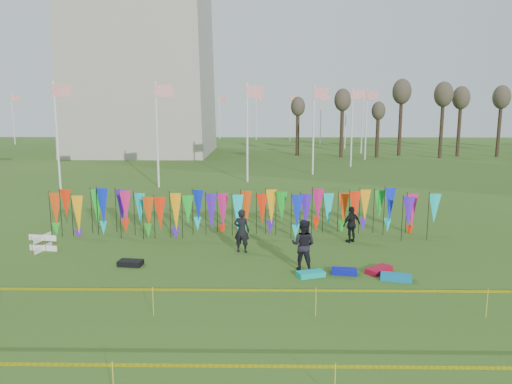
{
  "coord_description": "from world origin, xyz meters",
  "views": [
    {
      "loc": [
        1.32,
        -16.86,
        6.32
      ],
      "look_at": [
        0.97,
        6.0,
        2.28
      ],
      "focal_mm": 35.0,
      "sensor_mm": 36.0,
      "label": 1
    }
  ],
  "objects_px": {
    "person_left": "(242,231)",
    "person_right": "(352,224)",
    "kite_bag_red": "(379,270)",
    "kite_bag_black": "(131,263)",
    "person_mid": "(303,245)",
    "box_kite": "(43,243)",
    "kite_bag_teal": "(396,277)",
    "kite_bag_turquoise": "(311,274)",
    "kite_bag_blue": "(344,271)"
  },
  "relations": [
    {
      "from": "kite_bag_blue",
      "to": "box_kite",
      "type": "bearing_deg",
      "value": 167.7
    },
    {
      "from": "person_right",
      "to": "kite_bag_red",
      "type": "relative_size",
      "value": 1.51
    },
    {
      "from": "kite_bag_turquoise",
      "to": "kite_bag_black",
      "type": "height_order",
      "value": "kite_bag_black"
    },
    {
      "from": "kite_bag_blue",
      "to": "kite_bag_teal",
      "type": "bearing_deg",
      "value": -19.96
    },
    {
      "from": "box_kite",
      "to": "kite_bag_black",
      "type": "height_order",
      "value": "box_kite"
    },
    {
      "from": "kite_bag_blue",
      "to": "kite_bag_teal",
      "type": "xyz_separation_m",
      "value": [
        1.79,
        -0.65,
        0.01
      ]
    },
    {
      "from": "person_right",
      "to": "kite_bag_turquoise",
      "type": "xyz_separation_m",
      "value": [
        -2.31,
        -4.74,
        -0.74
      ]
    },
    {
      "from": "kite_bag_turquoise",
      "to": "kite_bag_blue",
      "type": "distance_m",
      "value": 1.32
    },
    {
      "from": "person_right",
      "to": "kite_bag_black",
      "type": "distance_m",
      "value": 10.03
    },
    {
      "from": "kite_bag_blue",
      "to": "kite_bag_red",
      "type": "bearing_deg",
      "value": 7.53
    },
    {
      "from": "kite_bag_blue",
      "to": "kite_bag_black",
      "type": "bearing_deg",
      "value": 174.17
    },
    {
      "from": "person_left",
      "to": "kite_bag_red",
      "type": "height_order",
      "value": "person_left"
    },
    {
      "from": "person_right",
      "to": "kite_bag_blue",
      "type": "xyz_separation_m",
      "value": [
        -1.02,
        -4.42,
        -0.75
      ]
    },
    {
      "from": "kite_bag_turquoise",
      "to": "kite_bag_teal",
      "type": "relative_size",
      "value": 0.91
    },
    {
      "from": "box_kite",
      "to": "person_left",
      "type": "height_order",
      "value": "person_left"
    },
    {
      "from": "kite_bag_turquoise",
      "to": "kite_bag_red",
      "type": "height_order",
      "value": "kite_bag_red"
    },
    {
      "from": "kite_bag_blue",
      "to": "kite_bag_teal",
      "type": "distance_m",
      "value": 1.9
    },
    {
      "from": "kite_bag_turquoise",
      "to": "kite_bag_black",
      "type": "relative_size",
      "value": 1.08
    },
    {
      "from": "person_left",
      "to": "kite_bag_blue",
      "type": "bearing_deg",
      "value": 158.83
    },
    {
      "from": "kite_bag_red",
      "to": "person_right",
      "type": "bearing_deg",
      "value": 94.42
    },
    {
      "from": "person_mid",
      "to": "box_kite",
      "type": "bearing_deg",
      "value": 9.46
    },
    {
      "from": "person_mid",
      "to": "kite_bag_red",
      "type": "bearing_deg",
      "value": -164.41
    },
    {
      "from": "person_left",
      "to": "kite_bag_red",
      "type": "distance_m",
      "value": 6.0
    },
    {
      "from": "kite_bag_teal",
      "to": "person_mid",
      "type": "bearing_deg",
      "value": 161.49
    },
    {
      "from": "kite_bag_teal",
      "to": "kite_bag_red",
      "type": "bearing_deg",
      "value": 117.75
    },
    {
      "from": "person_right",
      "to": "kite_bag_blue",
      "type": "distance_m",
      "value": 4.6
    },
    {
      "from": "box_kite",
      "to": "kite_bag_turquoise",
      "type": "xyz_separation_m",
      "value": [
        11.36,
        -3.08,
        -0.27
      ]
    },
    {
      "from": "person_right",
      "to": "kite_bag_red",
      "type": "distance_m",
      "value": 4.32
    },
    {
      "from": "box_kite",
      "to": "person_left",
      "type": "relative_size",
      "value": 0.39
    },
    {
      "from": "person_mid",
      "to": "kite_bag_teal",
      "type": "bearing_deg",
      "value": -177.38
    },
    {
      "from": "person_left",
      "to": "person_right",
      "type": "bearing_deg",
      "value": -148.16
    },
    {
      "from": "person_mid",
      "to": "person_right",
      "type": "xyz_separation_m",
      "value": [
        2.54,
        3.96,
        -0.15
      ]
    },
    {
      "from": "kite_bag_black",
      "to": "kite_bag_teal",
      "type": "distance_m",
      "value": 10.22
    },
    {
      "from": "kite_bag_blue",
      "to": "kite_bag_red",
      "type": "height_order",
      "value": "kite_bag_red"
    },
    {
      "from": "kite_bag_red",
      "to": "kite_bag_black",
      "type": "xyz_separation_m",
      "value": [
        -9.67,
        0.67,
        0.01
      ]
    },
    {
      "from": "person_right",
      "to": "kite_bag_blue",
      "type": "height_order",
      "value": "person_right"
    },
    {
      "from": "person_mid",
      "to": "person_right",
      "type": "distance_m",
      "value": 4.71
    },
    {
      "from": "person_right",
      "to": "kite_bag_teal",
      "type": "relative_size",
      "value": 1.53
    },
    {
      "from": "person_left",
      "to": "person_mid",
      "type": "relative_size",
      "value": 0.96
    },
    {
      "from": "box_kite",
      "to": "kite_bag_black",
      "type": "distance_m",
      "value": 4.73
    },
    {
      "from": "kite_bag_blue",
      "to": "kite_bag_turquoise",
      "type": "bearing_deg",
      "value": -165.86
    },
    {
      "from": "kite_bag_teal",
      "to": "person_right",
      "type": "bearing_deg",
      "value": 98.57
    },
    {
      "from": "person_left",
      "to": "person_right",
      "type": "height_order",
      "value": "person_left"
    },
    {
      "from": "box_kite",
      "to": "person_left",
      "type": "distance_m",
      "value": 8.68
    },
    {
      "from": "box_kite",
      "to": "kite_bag_red",
      "type": "xyz_separation_m",
      "value": [
        14.0,
        -2.58,
        -0.27
      ]
    },
    {
      "from": "kite_bag_turquoise",
      "to": "kite_bag_blue",
      "type": "xyz_separation_m",
      "value": [
        1.28,
        0.32,
        -0.0
      ]
    },
    {
      "from": "person_right",
      "to": "kite_bag_black",
      "type": "bearing_deg",
      "value": -11.49
    },
    {
      "from": "kite_bag_turquoise",
      "to": "kite_bag_red",
      "type": "xyz_separation_m",
      "value": [
        2.64,
        0.5,
        0.0
      ]
    },
    {
      "from": "person_right",
      "to": "kite_bag_red",
      "type": "xyz_separation_m",
      "value": [
        0.33,
        -4.24,
        -0.74
      ]
    },
    {
      "from": "kite_bag_red",
      "to": "kite_bag_black",
      "type": "bearing_deg",
      "value": 176.03
    }
  ]
}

